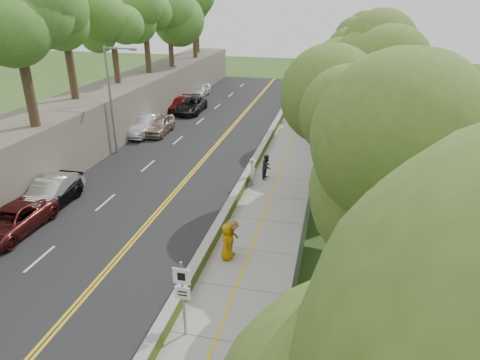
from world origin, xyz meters
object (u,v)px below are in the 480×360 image
construction_barrel (320,127)px  painter_0 (227,242)px  person_far (320,119)px  signpost (183,291)px  car_1 (51,192)px  car_2 (12,221)px  concrete_block (273,351)px  streetlight (113,94)px

construction_barrel → painter_0: size_ratio=0.56×
construction_barrel → person_far: person_far is taller
painter_0 → person_far: 22.29m
painter_0 → person_far: (2.90, 22.10, -0.02)m
signpost → car_1: 13.73m
car_2 → car_1: bearing=91.0°
construction_barrel → car_1: 22.84m
signpost → car_1: (-11.05, 8.08, -1.11)m
construction_barrel → car_2: bearing=-124.1°
car_2 → person_far: size_ratio=2.89×
signpost → construction_barrel: signpost is taller
car_2 → concrete_block: bearing=-19.2°
signpost → car_1: signpost is taller
painter_0 → construction_barrel: bearing=-10.8°
car_1 → painter_0: 11.70m
signpost → car_2: size_ratio=0.62×
streetlight → signpost: bearing=-55.9°
car_1 → person_far: person_far is taller
signpost → concrete_block: size_ratio=2.84×
signpost → construction_barrel: bearing=82.8°
streetlight → signpost: size_ratio=2.58×
painter_0 → streetlight: bearing=41.9°
concrete_block → person_far: (-0.10, 27.56, 0.51)m
streetlight → construction_barrel: streetlight is taller
car_1 → person_far: bearing=47.9°
streetlight → signpost: streetlight is taller
streetlight → concrete_block: streetlight is taller
streetlight → car_1: 9.72m
signpost → car_2: signpost is taller
streetlight → construction_barrel: bearing=31.0°
painter_0 → car_1: bearing=72.4°
concrete_block → painter_0: bearing=118.8°
streetlight → car_2: streetlight is taller
concrete_block → car_1: (-14.30, 8.50, 0.44)m
construction_barrel → car_1: (-14.30, -17.81, 0.30)m
streetlight → person_far: size_ratio=4.60×
streetlight → car_1: (0.46, -8.94, -3.79)m
construction_barrel → car_2: car_2 is taller
streetlight → car_2: (0.47, -12.23, -3.90)m
construction_barrel → concrete_block: size_ratio=0.92×
car_2 → person_far: bearing=58.5°
streetlight → construction_barrel: 17.70m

